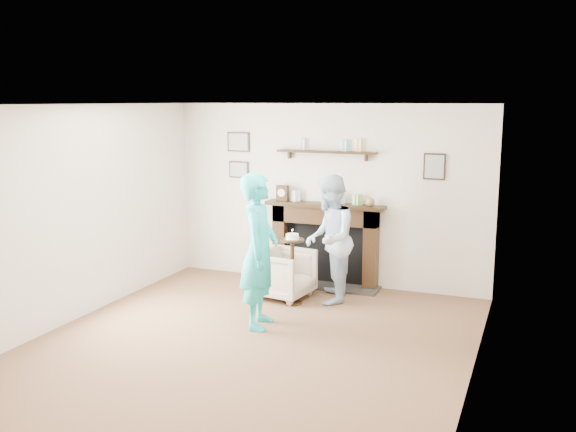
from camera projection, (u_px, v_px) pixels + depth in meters
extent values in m
plane|color=brown|center=(252.00, 343.00, 6.81)|extent=(5.00, 5.00, 0.00)
cube|color=beige|center=(327.00, 195.00, 8.87)|extent=(4.50, 0.04, 2.50)
cube|color=beige|center=(75.00, 214.00, 7.40)|extent=(0.04, 5.00, 2.50)
cube|color=beige|center=(478.00, 246.00, 5.76)|extent=(0.04, 5.00, 2.50)
cube|color=white|center=(250.00, 104.00, 6.36)|extent=(4.50, 5.00, 0.04)
cube|color=black|center=(281.00, 242.00, 9.14)|extent=(0.18, 0.20, 1.10)
cube|color=black|center=(371.00, 250.00, 8.66)|extent=(0.18, 0.20, 1.10)
cube|color=black|center=(325.00, 215.00, 8.83)|extent=(1.50, 0.20, 0.24)
cube|color=black|center=(326.00, 253.00, 8.99)|extent=(1.14, 0.06, 0.86)
cube|color=#322E2C|center=(321.00, 285.00, 8.89)|extent=(1.60, 0.44, 0.03)
cube|color=black|center=(324.00, 205.00, 8.77)|extent=(1.68, 0.26, 0.05)
cube|color=black|center=(326.00, 152.00, 8.69)|extent=(1.40, 0.15, 0.03)
cube|color=black|center=(239.00, 142.00, 9.22)|extent=(0.34, 0.03, 0.28)
cube|color=black|center=(239.00, 170.00, 9.29)|extent=(0.30, 0.03, 0.24)
cube|color=black|center=(435.00, 167.00, 8.25)|extent=(0.28, 0.03, 0.34)
cube|color=black|center=(282.00, 193.00, 8.97)|extent=(0.16, 0.09, 0.22)
cylinder|color=beige|center=(281.00, 193.00, 8.93)|extent=(0.11, 0.01, 0.11)
sphere|color=green|center=(370.00, 202.00, 8.52)|extent=(0.12, 0.12, 0.12)
imported|color=#C3B191|center=(283.00, 297.00, 8.39)|extent=(0.79, 0.77, 0.64)
imported|color=#ADC4D9|center=(328.00, 301.00, 8.23)|extent=(0.79, 0.92, 1.63)
imported|color=#21BDBA|center=(260.00, 325.00, 7.34)|extent=(0.55, 0.71, 1.75)
cylinder|color=black|center=(292.00, 303.00, 8.13)|extent=(0.25, 0.25, 0.02)
cylinder|color=black|center=(292.00, 272.00, 8.06)|extent=(0.05, 0.05, 0.80)
cylinder|color=black|center=(292.00, 240.00, 7.98)|extent=(0.30, 0.30, 0.03)
cylinder|color=silver|center=(292.00, 239.00, 7.98)|extent=(0.20, 0.20, 0.01)
cylinder|color=silver|center=(292.00, 236.00, 7.98)|extent=(0.16, 0.16, 0.06)
cylinder|color=beige|center=(292.00, 232.00, 7.97)|extent=(0.01, 0.01, 0.04)
sphere|color=orange|center=(292.00, 230.00, 7.96)|extent=(0.02, 0.02, 0.02)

